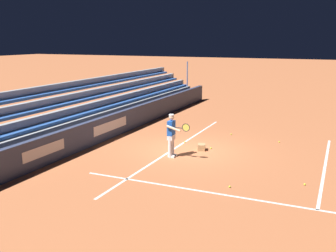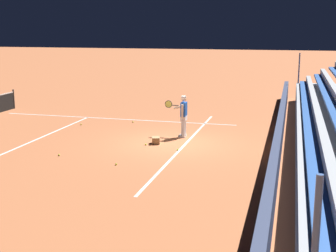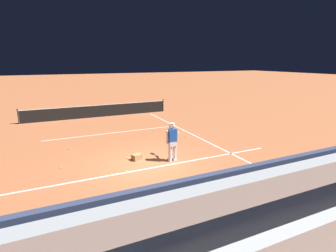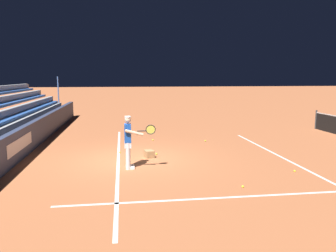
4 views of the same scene
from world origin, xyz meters
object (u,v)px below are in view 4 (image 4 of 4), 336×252
tennis_ball_toward_net (295,171)px  tennis_ball_on_baseline (205,141)px  tennis_player (129,142)px  tennis_ball_far_right (120,152)px  tennis_ball_midcourt (243,187)px  tennis_ball_far_left (153,140)px  ball_box_cardboard (149,154)px  tennis_ball_by_box (156,154)px

tennis_ball_toward_net → tennis_ball_on_baseline: 5.34m
tennis_player → tennis_ball_far_right: 2.38m
tennis_ball_toward_net → tennis_ball_midcourt: (1.17, -2.14, 0.00)m
tennis_ball_toward_net → tennis_ball_far_left: size_ratio=1.00×
ball_box_cardboard → tennis_ball_far_left: (-3.14, 0.44, -0.10)m
tennis_player → tennis_ball_by_box: (-1.72, 1.07, -0.86)m
tennis_player → tennis_ball_by_box: tennis_player is taller
ball_box_cardboard → tennis_ball_toward_net: ball_box_cardboard is taller
tennis_ball_far_left → tennis_ball_on_baseline: bearing=77.0°
tennis_ball_on_baseline → tennis_ball_midcourt: bearing=-5.3°
ball_box_cardboard → tennis_ball_far_right: 1.35m
ball_box_cardboard → tennis_ball_toward_net: bearing=60.1°
tennis_player → tennis_ball_far_left: bearing=165.1°
tennis_ball_midcourt → tennis_ball_on_baseline: bearing=174.7°
ball_box_cardboard → tennis_ball_far_right: size_ratio=6.06×
tennis_ball_far_left → tennis_ball_midcourt: size_ratio=1.00×
tennis_ball_far_right → tennis_ball_far_left: bearing=146.9°
tennis_ball_toward_net → tennis_ball_far_left: bearing=-145.2°
tennis_ball_by_box → tennis_ball_toward_net: bearing=54.9°
tennis_ball_far_right → tennis_ball_far_left: same height
tennis_player → tennis_ball_midcourt: 3.87m
tennis_ball_far_right → tennis_player: bearing=8.2°
tennis_ball_toward_net → tennis_ball_midcourt: bearing=-61.3°
ball_box_cardboard → tennis_ball_midcourt: bearing=31.1°
tennis_player → tennis_ball_on_baseline: bearing=138.1°
tennis_player → tennis_ball_far_right: (-2.20, -0.32, -0.86)m
tennis_ball_by_box → tennis_ball_midcourt: 4.46m
tennis_player → tennis_ball_by_box: size_ratio=25.98×
tennis_ball_far_left → tennis_ball_on_baseline: 2.43m
tennis_ball_far_right → tennis_ball_toward_net: size_ratio=1.00×
ball_box_cardboard → tennis_ball_toward_net: size_ratio=6.06×
ball_box_cardboard → tennis_ball_far_right: ball_box_cardboard is taller
tennis_ball_far_right → tennis_ball_far_left: size_ratio=1.00×
tennis_player → tennis_ball_by_box: bearing=148.1°
tennis_ball_far_right → tennis_ball_by_box: same height
tennis_ball_far_right → tennis_ball_on_baseline: same height
tennis_ball_far_left → tennis_ball_on_baseline: same height
tennis_ball_toward_net → tennis_ball_by_box: bearing=-125.1°
tennis_ball_far_left → tennis_player: bearing=-14.9°
tennis_ball_on_baseline → tennis_ball_midcourt: (6.28, -0.58, 0.00)m
tennis_ball_toward_net → tennis_ball_far_left: 6.88m
tennis_ball_far_right → tennis_ball_by_box: bearing=71.2°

